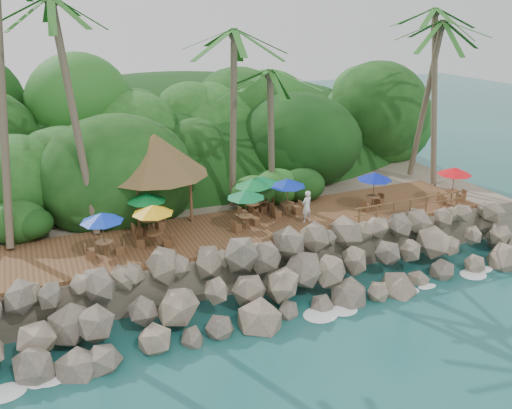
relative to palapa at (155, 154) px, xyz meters
name	(u,v)px	position (x,y,z in m)	size (l,w,h in m)	color
ground	(310,319)	(4.37, -9.16, -5.79)	(140.00, 140.00, 0.00)	#19514F
land_base	(198,190)	(4.37, 6.84, -4.74)	(32.00, 25.20, 2.10)	gray
jungle_hill	(170,175)	(4.37, 14.34, -5.79)	(44.80, 28.00, 15.40)	#143811
seawall	(290,276)	(4.37, -7.16, -4.64)	(29.00, 4.00, 2.30)	gray
terrace	(256,226)	(4.37, -3.16, -3.59)	(26.00, 5.00, 0.20)	brown
jungle_foliage	(203,209)	(4.37, 5.84, -5.79)	(44.00, 16.00, 12.00)	#143811
foam_line	(307,315)	(4.37, -8.86, -5.76)	(25.20, 0.80, 0.06)	white
palms	(261,19)	(5.88, -0.34, 6.67)	(30.46, 6.78, 13.63)	brown
palapa	(155,154)	(0.00, 0.00, 0.00)	(5.49, 5.49, 4.60)	brown
dining_clusters	(261,191)	(4.66, -3.10, -1.73)	(21.63, 4.94, 2.12)	brown
railing	(410,206)	(12.52, -5.51, -2.89)	(7.20, 0.10, 1.00)	brown
waiter	(307,207)	(6.94, -3.96, -2.62)	(0.64, 0.42, 1.75)	silver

